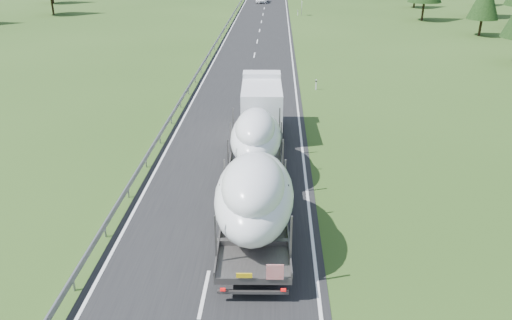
{
  "coord_description": "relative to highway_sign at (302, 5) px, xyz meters",
  "views": [
    {
      "loc": [
        2.76,
        -16.05,
        13.09
      ],
      "look_at": [
        1.74,
        8.35,
        2.24
      ],
      "focal_mm": 35.0,
      "sensor_mm": 36.0,
      "label": 1
    }
  ],
  "objects": [
    {
      "name": "road_surface",
      "position": [
        -7.2,
        20.0,
        -1.8
      ],
      "size": [
        10.0,
        400.0,
        0.02
      ],
      "primitive_type": "cube",
      "color": "black",
      "rests_on": "ground"
    },
    {
      "name": "boat_truck",
      "position": [
        -5.46,
        -70.86,
        0.67
      ],
      "size": [
        3.78,
        21.68,
        4.67
      ],
      "color": "white",
      "rests_on": "ground"
    },
    {
      "name": "ground",
      "position": [
        -7.2,
        -80.0,
        -1.81
      ],
      "size": [
        400.0,
        400.0,
        0.0
      ],
      "primitive_type": "plane",
      "color": "#2A4717",
      "rests_on": "ground"
    },
    {
      "name": "guardrail",
      "position": [
        -12.5,
        19.94,
        -1.21
      ],
      "size": [
        0.1,
        400.0,
        0.76
      ],
      "color": "slate",
      "rests_on": "ground"
    },
    {
      "name": "highway_sign",
      "position": [
        0.0,
        0.0,
        0.0
      ],
      "size": [
        0.08,
        0.9,
        2.6
      ],
      "color": "slate",
      "rests_on": "ground"
    }
  ]
}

